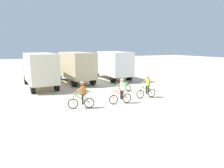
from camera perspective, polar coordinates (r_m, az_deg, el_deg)
name	(u,v)px	position (r m, az deg, el deg)	size (l,w,h in m)	color
ground_plane	(139,110)	(13.07, 7.68, -7.37)	(120.00, 120.00, 0.00)	beige
box_truck_cream_rv	(39,69)	(20.82, -19.76, 4.11)	(2.66, 6.85, 3.35)	beige
box_truck_tan_camper	(75,66)	(22.74, -10.36, 5.07)	(2.92, 6.92, 3.35)	#CCB78E
box_truck_avon_van	(112,64)	(24.61, 0.14, 5.66)	(2.50, 6.79, 3.35)	white
cyclist_orange_shirt	(82,96)	(13.30, -8.49, -3.29)	(1.68, 0.66, 1.82)	black
cyclist_cowboy_hat	(121,92)	(14.28, 2.62, -2.22)	(1.73, 0.52, 1.82)	black
cyclist_near_camera	(147,87)	(16.11, 9.83, -0.88)	(1.73, 0.52, 1.82)	black
bicycle_spare	(124,86)	(18.46, 3.49, -0.68)	(0.52, 1.71, 0.97)	black
supply_crate	(82,91)	(17.55, -8.55, -2.00)	(0.50, 0.47, 0.43)	olive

